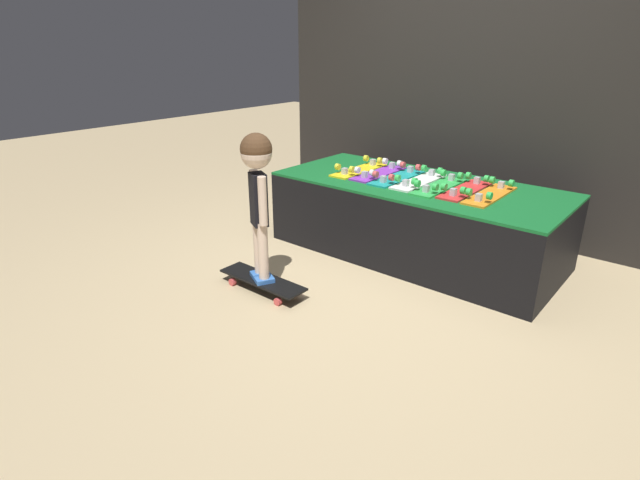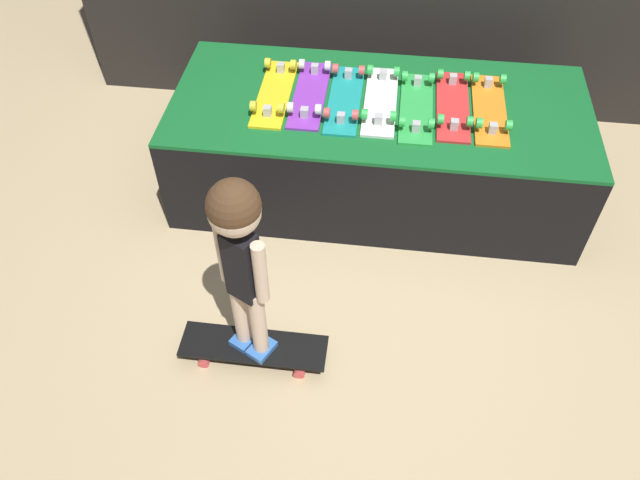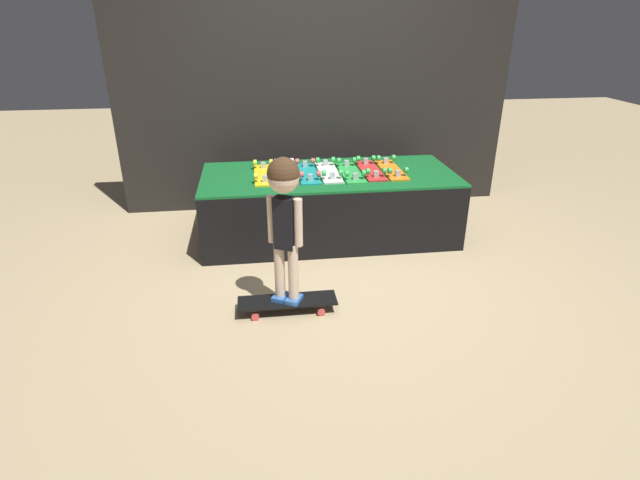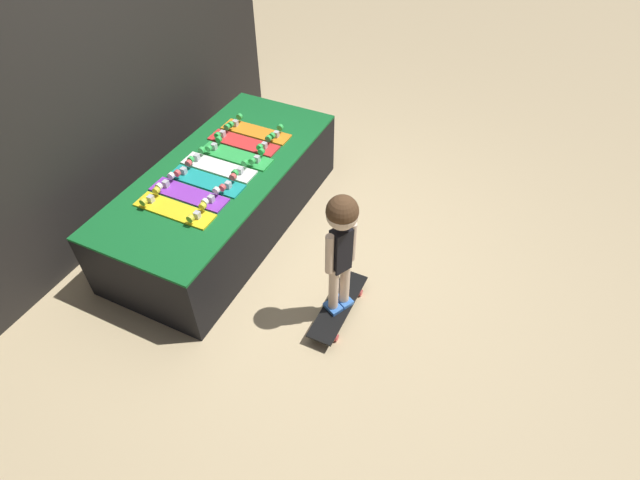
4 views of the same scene
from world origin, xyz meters
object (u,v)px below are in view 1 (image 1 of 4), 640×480
skateboard_orange_on_rack (490,194)px  child (258,180)px  skateboard_on_floor (262,281)px  skateboard_red_on_rack (465,189)px  skateboard_yellow_on_rack (359,169)px  skateboard_teal_on_rack (397,176)px  skateboard_green_on_rack (439,185)px  skateboard_purple_on_rack (379,172)px  skateboard_white_on_rack (419,180)px

skateboard_orange_on_rack → child: (-1.05, -1.27, 0.18)m
skateboard_on_floor → child: bearing=90.0°
skateboard_red_on_rack → skateboard_orange_on_rack: same height
skateboard_yellow_on_rack → child: size_ratio=0.62×
skateboard_teal_on_rack → skateboard_orange_on_rack: (0.76, 0.01, 0.00)m
skateboard_teal_on_rack → child: size_ratio=0.62×
skateboard_green_on_rack → skateboard_orange_on_rack: same height
skateboard_purple_on_rack → child: bearing=-94.3°
skateboard_purple_on_rack → skateboard_red_on_rack: same height
skateboard_yellow_on_rack → skateboard_red_on_rack: (0.95, 0.01, 0.00)m
skateboard_purple_on_rack → skateboard_teal_on_rack: same height
skateboard_yellow_on_rack → skateboard_purple_on_rack: size_ratio=1.00×
skateboard_yellow_on_rack → child: child is taller
skateboard_orange_on_rack → child: bearing=-129.7°
skateboard_yellow_on_rack → skateboard_white_on_rack: bearing=0.2°
skateboard_green_on_rack → skateboard_orange_on_rack: (0.38, 0.04, 0.00)m
skateboard_purple_on_rack → skateboard_white_on_rack: (0.38, -0.01, 0.00)m
skateboard_green_on_rack → skateboard_orange_on_rack: 0.38m
skateboard_white_on_rack → skateboard_purple_on_rack: bearing=178.4°
skateboard_teal_on_rack → skateboard_on_floor: 1.40m
skateboard_purple_on_rack → skateboard_red_on_rack: bearing=-0.4°
skateboard_yellow_on_rack → child: bearing=-85.7°
skateboard_on_floor → child: size_ratio=0.68×
skateboard_green_on_rack → skateboard_on_floor: skateboard_green_on_rack is taller
skateboard_red_on_rack → child: bearing=-124.0°
skateboard_purple_on_rack → skateboard_teal_on_rack: bearing=-6.9°
skateboard_yellow_on_rack → skateboard_orange_on_rack: bearing=-0.0°
skateboard_purple_on_rack → skateboard_yellow_on_rack: bearing=-176.3°
skateboard_orange_on_rack → skateboard_red_on_rack: bearing=177.8°
skateboard_teal_on_rack → skateboard_green_on_rack: (0.38, -0.03, 0.00)m
skateboard_orange_on_rack → skateboard_on_floor: bearing=-129.7°
skateboard_purple_on_rack → child: size_ratio=0.62×
skateboard_on_floor → child: child is taller
skateboard_yellow_on_rack → skateboard_teal_on_rack: (0.38, -0.01, 0.00)m
skateboard_purple_on_rack → skateboard_white_on_rack: size_ratio=1.00×
skateboard_teal_on_rack → skateboard_red_on_rack: same height
skateboard_teal_on_rack → skateboard_purple_on_rack: bearing=173.1°
skateboard_yellow_on_rack → skateboard_teal_on_rack: bearing=-1.6°
skateboard_purple_on_rack → skateboard_orange_on_rack: size_ratio=1.00×
skateboard_purple_on_rack → skateboard_red_on_rack: 0.76m
skateboard_orange_on_rack → skateboard_purple_on_rack: bearing=179.2°
skateboard_teal_on_rack → skateboard_on_floor: size_ratio=0.91×
skateboard_yellow_on_rack → skateboard_red_on_rack: bearing=0.4°
skateboard_yellow_on_rack → skateboard_on_floor: (0.10, -1.27, -0.54)m
skateboard_teal_on_rack → skateboard_green_on_rack: size_ratio=1.00×
skateboard_green_on_rack → skateboard_white_on_rack: bearing=168.8°
skateboard_white_on_rack → skateboard_teal_on_rack: bearing=-176.3°
skateboard_teal_on_rack → child: (-0.29, -1.26, 0.18)m
skateboard_white_on_rack → skateboard_green_on_rack: same height
skateboard_purple_on_rack → skateboard_white_on_rack: same height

